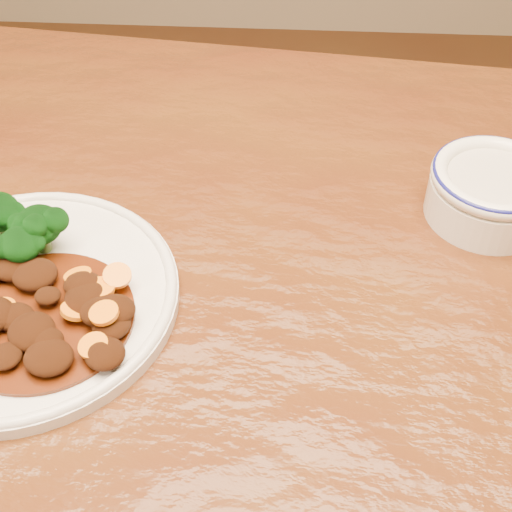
{
  "coord_description": "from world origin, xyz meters",
  "views": [
    {
      "loc": [
        0.04,
        -0.44,
        1.23
      ],
      "look_at": [
        0.01,
        0.03,
        0.77
      ],
      "focal_mm": 50.0,
      "sensor_mm": 36.0,
      "label": 1
    }
  ],
  "objects": [
    {
      "name": "dining_table",
      "position": [
        0.0,
        0.0,
        0.67
      ],
      "size": [
        1.59,
        1.06,
        0.75
      ],
      "rotation": [
        0.0,
        0.0,
        -0.11
      ],
      "color": "#4E2B0D",
      "rests_on": "ground"
    },
    {
      "name": "dinner_plate",
      "position": [
        -0.2,
        -0.02,
        0.76
      ],
      "size": [
        0.28,
        0.28,
        0.02
      ],
      "rotation": [
        0.0,
        0.0,
        -0.22
      ],
      "color": "silver",
      "rests_on": "dining_table"
    },
    {
      "name": "mince_stew",
      "position": [
        -0.16,
        -0.06,
        0.77
      ],
      "size": [
        0.16,
        0.16,
        0.03
      ],
      "color": "#4E2108",
      "rests_on": "dinner_plate"
    },
    {
      "name": "dip_bowl",
      "position": [
        0.23,
        0.12,
        0.78
      ],
      "size": [
        0.13,
        0.13,
        0.06
      ],
      "rotation": [
        0.0,
        0.0,
        -0.42
      ],
      "color": "white",
      "rests_on": "dining_table"
    }
  ]
}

